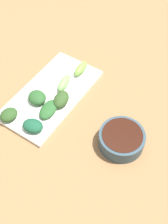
# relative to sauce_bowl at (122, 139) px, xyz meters

# --- Properties ---
(tabletop) EXTENTS (2.10, 2.10, 0.02)m
(tabletop) POSITION_rel_sauce_bowl_xyz_m (0.13, -0.02, -0.04)
(tabletop) COLOR olive
(tabletop) RESTS_ON ground
(sauce_bowl) EXTENTS (0.12, 0.12, 0.05)m
(sauce_bowl) POSITION_rel_sauce_bowl_xyz_m (0.00, 0.00, 0.00)
(sauce_bowl) COLOR #2F4551
(sauce_bowl) RESTS_ON tabletop
(serving_plate) EXTENTS (0.17, 0.33, 0.01)m
(serving_plate) POSITION_rel_sauce_bowl_xyz_m (0.26, -0.03, -0.02)
(serving_plate) COLOR white
(serving_plate) RESTS_ON tabletop
(broccoli_leafy_0) EXTENTS (0.06, 0.07, 0.03)m
(broccoli_leafy_0) POSITION_rel_sauce_bowl_xyz_m (0.21, -0.02, 0.00)
(broccoli_leafy_0) COLOR #2F4C21
(broccoli_leafy_0) RESTS_ON serving_plate
(broccoli_leafy_1) EXTENTS (0.07, 0.06, 0.03)m
(broccoli_leafy_1) POSITION_rel_sauce_bowl_xyz_m (0.23, 0.10, -0.00)
(broccoli_leafy_1) COLOR #1A5034
(broccoli_leafy_1) RESTS_ON serving_plate
(broccoli_leafy_2) EXTENTS (0.05, 0.06, 0.03)m
(broccoli_leafy_2) POSITION_rel_sauce_bowl_xyz_m (0.31, 0.10, -0.00)
(broccoli_leafy_2) COLOR #2A4B20
(broccoli_leafy_2) RESTS_ON serving_plate
(broccoli_leafy_3) EXTENTS (0.07, 0.07, 0.03)m
(broccoli_leafy_3) POSITION_rel_sauce_bowl_xyz_m (0.28, 0.01, 0.00)
(broccoli_leafy_3) COLOR #285427
(broccoli_leafy_3) RESTS_ON serving_plate
(broccoli_stalk_4) EXTENTS (0.03, 0.07, 0.03)m
(broccoli_stalk_4) POSITION_rel_sauce_bowl_xyz_m (0.24, -0.16, -0.00)
(broccoli_stalk_4) COLOR #74A943
(broccoli_stalk_4) RESTS_ON serving_plate
(broccoli_stalk_5) EXTENTS (0.04, 0.08, 0.03)m
(broccoli_stalk_5) POSITION_rel_sauce_bowl_xyz_m (0.25, -0.08, -0.00)
(broccoli_stalk_5) COLOR #76B359
(broccoli_stalk_5) RESTS_ON serving_plate
(broccoli_leafy_6) EXTENTS (0.05, 0.08, 0.02)m
(broccoli_leafy_6) POSITION_rel_sauce_bowl_xyz_m (0.23, 0.03, -0.00)
(broccoli_leafy_6) COLOR #285828
(broccoli_leafy_6) RESTS_ON serving_plate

